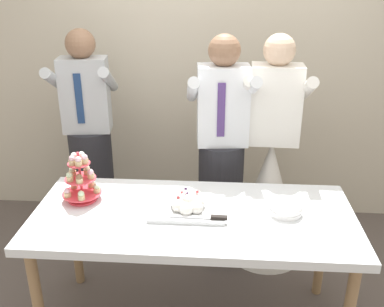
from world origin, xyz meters
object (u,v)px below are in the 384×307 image
object	(u,v)px
plate_stack	(285,208)
person_bride	(269,185)
cupcake_stand	(81,180)
main_cake_tray	(187,203)
dessert_table	(193,225)
person_guest	(91,151)
person_groom	(221,166)

from	to	relation	value
plate_stack	person_bride	distance (m)	0.75
cupcake_stand	main_cake_tray	bearing A→B (deg)	-6.79
dessert_table	person_guest	size ratio (longest dim) A/B	1.08
person_groom	person_guest	bearing A→B (deg)	168.93
cupcake_stand	dessert_table	bearing A→B (deg)	-9.54
cupcake_stand	person_guest	world-z (taller)	person_guest
main_cake_tray	plate_stack	bearing A→B (deg)	0.30
dessert_table	main_cake_tray	world-z (taller)	main_cake_tray
person_bride	person_guest	xyz separation A→B (m)	(-1.35, 0.15, 0.16)
dessert_table	plate_stack	size ratio (longest dim) A/B	9.58
person_bride	cupcake_stand	bearing A→B (deg)	-151.11
person_bride	person_guest	world-z (taller)	same
person_groom	person_guest	world-z (taller)	same
main_cake_tray	person_guest	xyz separation A→B (m)	(-0.81, 0.87, -0.07)
plate_stack	person_bride	xyz separation A→B (m)	(-0.01, 0.71, -0.23)
cupcake_stand	person_bride	bearing A→B (deg)	28.89
main_cake_tray	person_groom	size ratio (longest dim) A/B	0.26
person_guest	person_groom	bearing A→B (deg)	-11.07
cupcake_stand	person_guest	distance (m)	0.83
cupcake_stand	person_bride	distance (m)	1.37
dessert_table	person_guest	distance (m)	1.24
dessert_table	cupcake_stand	size ratio (longest dim) A/B	5.90
cupcake_stand	main_cake_tray	world-z (taller)	cupcake_stand
person_groom	main_cake_tray	bearing A→B (deg)	-105.36
main_cake_tray	person_bride	world-z (taller)	person_bride
plate_stack	person_guest	bearing A→B (deg)	147.51
main_cake_tray	person_guest	bearing A→B (deg)	133.05
cupcake_stand	person_groom	distance (m)	1.02
plate_stack	person_bride	bearing A→B (deg)	90.84
plate_stack	person_groom	size ratio (longest dim) A/B	0.11
person_groom	dessert_table	bearing A→B (deg)	-101.87
plate_stack	person_guest	size ratio (longest dim) A/B	0.11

